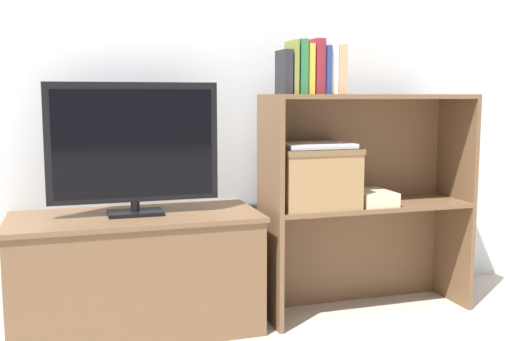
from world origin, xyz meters
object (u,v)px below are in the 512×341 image
object	(u,v)px
book_charcoal	(284,72)
book_olive	(292,67)
book_ivory	(329,67)
book_tan	(337,70)
book_maroon	(316,67)
tv	(134,145)
storage_basket_left	(315,175)
laptop	(315,145)
book_navy	(323,70)
tv_stand	(137,273)
book_mustard	(307,69)
magazine_stack	(372,198)
book_forest	(299,67)

from	to	relation	value
book_charcoal	book_olive	distance (m)	0.04
book_ivory	book_tan	bearing A→B (deg)	0.00
book_maroon	book_ivory	world-z (taller)	same
tv	book_ivory	size ratio (longest dim) A/B	3.05
storage_basket_left	laptop	distance (m)	0.13
tv	book_charcoal	world-z (taller)	book_charcoal
book_navy	laptop	xyz separation A→B (m)	(-0.01, 0.04, -0.31)
tv_stand	book_maroon	xyz separation A→B (m)	(0.74, -0.12, 0.84)
book_tan	book_ivory	bearing A→B (deg)	180.00
book_mustard	laptop	xyz separation A→B (m)	(0.06, 0.04, -0.32)
book_mustard	magazine_stack	size ratio (longest dim) A/B	0.96
book_charcoal	book_maroon	size ratio (longest dim) A/B	0.79
storage_basket_left	magazine_stack	distance (m)	0.29
book_ivory	storage_basket_left	xyz separation A→B (m)	(-0.04, 0.04, -0.46)
book_maroon	book_navy	xyz separation A→B (m)	(0.03, 0.00, -0.01)
book_olive	book_ivory	xyz separation A→B (m)	(0.17, 0.00, 0.00)
book_olive	book_ivory	distance (m)	0.17
book_maroon	book_ivory	xyz separation A→B (m)	(0.06, 0.00, -0.00)
tv_stand	book_mustard	world-z (taller)	book_mustard
book_navy	book_olive	bearing A→B (deg)	180.00
tv	book_mustard	xyz separation A→B (m)	(0.70, -0.12, 0.30)
laptop	magazine_stack	xyz separation A→B (m)	(0.27, -0.02, -0.24)
book_olive	book_maroon	distance (m)	0.11
tv_stand	book_mustard	bearing A→B (deg)	-9.85
book_forest	laptop	distance (m)	0.34
book_forest	book_navy	distance (m)	0.11
tv	book_ivory	bearing A→B (deg)	-8.51
tv	book_charcoal	xyz separation A→B (m)	(0.60, -0.12, 0.29)
book_olive	book_mustard	bearing A→B (deg)	0.00
book_charcoal	storage_basket_left	bearing A→B (deg)	15.00
book_olive	storage_basket_left	world-z (taller)	book_olive
book_tan	tv_stand	bearing A→B (deg)	171.72
tv	book_charcoal	size ratio (longest dim) A/B	3.85
book_maroon	book_tan	distance (m)	0.10
book_maroon	laptop	bearing A→B (deg)	65.22
tv	magazine_stack	xyz separation A→B (m)	(1.02, -0.10, -0.25)
book_mustard	book_tan	xyz separation A→B (m)	(0.13, 0.00, -0.00)
book_forest	book_navy	size ratio (longest dim) A/B	1.12
book_ivory	book_tan	size ratio (longest dim) A/B	1.12
tv	book_tan	bearing A→B (deg)	-8.17
tv	book_forest	size ratio (longest dim) A/B	3.12
book_tan	magazine_stack	world-z (taller)	book_tan
book_forest	laptop	size ratio (longest dim) A/B	0.72
magazine_stack	book_charcoal	bearing A→B (deg)	-177.46
book_forest	magazine_stack	world-z (taller)	book_forest
book_navy	laptop	size ratio (longest dim) A/B	0.64
book_mustard	book_maroon	world-z (taller)	book_maroon
tv	magazine_stack	world-z (taller)	tv
tv_stand	storage_basket_left	world-z (taller)	storage_basket_left
book_mustard	tv_stand	bearing A→B (deg)	170.15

